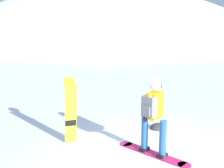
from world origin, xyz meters
TOP-DOWN VIEW (x-y plane):
  - ground_plane at (0.00, 0.00)m, footprint 300.00×300.00m
  - ridge_peak_main at (9.49, 34.69)m, footprint 40.45×36.41m
  - snowboarder_main at (-0.03, 0.30)m, footprint 1.05×1.63m
  - spare_snowboard at (-1.63, 1.46)m, footprint 0.28×0.29m
  - rock_dark at (0.83, 1.74)m, footprint 0.45×0.38m

SIDE VIEW (x-z plane):
  - ground_plane at x=0.00m, z-range 0.00..0.00m
  - ridge_peak_main at x=9.49m, z-range -7.35..7.35m
  - rock_dark at x=0.83m, z-range -0.16..0.16m
  - spare_snowboard at x=-1.63m, z-range 0.01..1.65m
  - snowboarder_main at x=-0.03m, z-range 0.06..1.78m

